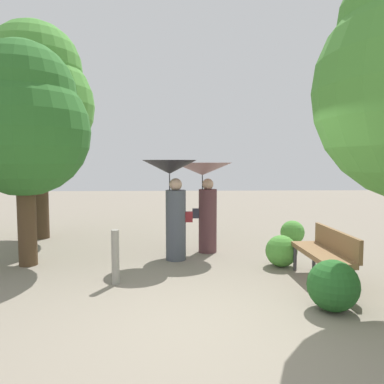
# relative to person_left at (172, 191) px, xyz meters

# --- Properties ---
(ground_plane) EXTENTS (40.00, 40.00, 0.00)m
(ground_plane) POSITION_rel_person_left_xyz_m (0.40, -2.86, -1.34)
(ground_plane) COLOR gray
(person_left) EXTENTS (1.05, 1.05, 1.93)m
(person_left) POSITION_rel_person_left_xyz_m (0.00, 0.00, 0.00)
(person_left) COLOR #474C56
(person_left) RESTS_ON ground
(person_right) EXTENTS (1.24, 1.24, 1.88)m
(person_right) POSITION_rel_person_left_xyz_m (0.65, 0.58, 0.06)
(person_right) COLOR #563338
(person_right) RESTS_ON ground
(park_bench) EXTENTS (0.53, 1.51, 0.83)m
(park_bench) POSITION_rel_person_left_xyz_m (2.42, -1.45, -0.83)
(park_bench) COLOR #38383D
(park_bench) RESTS_ON ground
(tree_near_left) EXTENTS (2.34, 2.34, 4.03)m
(tree_near_left) POSITION_rel_person_left_xyz_m (-2.65, -0.28, 1.31)
(tree_near_left) COLOR #4C3823
(tree_near_left) RESTS_ON ground
(tree_mid_left) EXTENTS (2.77, 2.77, 5.25)m
(tree_mid_left) POSITION_rel_person_left_xyz_m (-3.33, 2.14, 2.20)
(tree_mid_left) COLOR #42301E
(tree_mid_left) RESTS_ON ground
(bush_path_left) EXTENTS (0.55, 0.55, 0.55)m
(bush_path_left) POSITION_rel_person_left_xyz_m (2.75, 1.25, -1.06)
(bush_path_left) COLOR #4C9338
(bush_path_left) RESTS_ON ground
(bush_path_right) EXTENTS (0.65, 0.65, 0.65)m
(bush_path_right) POSITION_rel_person_left_xyz_m (2.08, -2.53, -1.01)
(bush_path_right) COLOR #235B23
(bush_path_right) RESTS_ON ground
(bush_behind_bench) EXTENTS (0.57, 0.57, 0.57)m
(bush_behind_bench) POSITION_rel_person_left_xyz_m (1.98, -0.55, -1.05)
(bush_behind_bench) COLOR #4C9338
(bush_behind_bench) RESTS_ON ground
(path_marker_post) EXTENTS (0.12, 0.12, 0.85)m
(path_marker_post) POSITION_rel_person_left_xyz_m (-0.86, -1.40, -0.91)
(path_marker_post) COLOR gray
(path_marker_post) RESTS_ON ground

